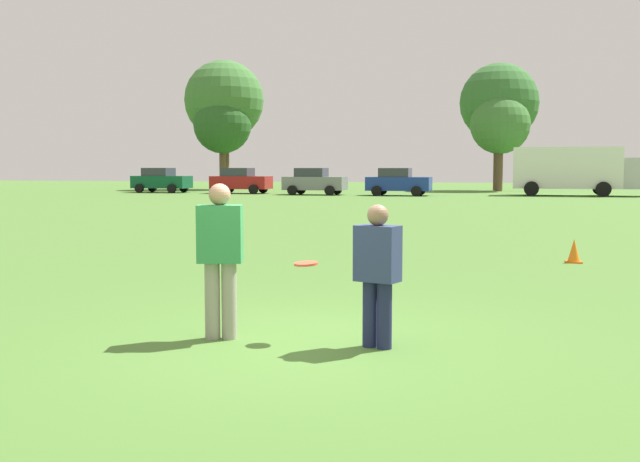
% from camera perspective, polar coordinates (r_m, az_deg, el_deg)
% --- Properties ---
extents(ground_plane, '(168.85, 168.85, 0.00)m').
position_cam_1_polar(ground_plane, '(8.46, -1.41, -8.34)').
color(ground_plane, '#47702D').
extents(player_thrower, '(0.54, 0.38, 1.74)m').
position_cam_1_polar(player_thrower, '(8.55, -7.48, -1.56)').
color(player_thrower, gray).
rests_on(player_thrower, ground).
extents(player_defender, '(0.52, 0.40, 1.53)m').
position_cam_1_polar(player_defender, '(8.10, 4.32, -2.78)').
color(player_defender, '#1E234C').
rests_on(player_defender, ground).
extents(frisbee, '(0.27, 0.27, 0.05)m').
position_cam_1_polar(frisbee, '(8.44, -1.06, -2.46)').
color(frisbee, '#E54C33').
extents(traffic_cone, '(0.32, 0.32, 0.48)m').
position_cam_1_polar(traffic_cone, '(16.13, 18.47, -1.45)').
color(traffic_cone, '#D8590C').
rests_on(traffic_cone, ground).
extents(parked_car_near_left, '(4.29, 2.38, 1.82)m').
position_cam_1_polar(parked_car_near_left, '(57.55, -11.81, 3.76)').
color(parked_car_near_left, '#0C4C2D').
rests_on(parked_car_near_left, ground).
extents(parked_car_mid_left, '(4.29, 2.38, 1.82)m').
position_cam_1_polar(parked_car_mid_left, '(54.80, -5.97, 3.78)').
color(parked_car_mid_left, maroon).
rests_on(parked_car_mid_left, ground).
extents(parked_car_center, '(4.29, 2.38, 1.82)m').
position_cam_1_polar(parked_car_center, '(51.87, -0.44, 3.75)').
color(parked_car_center, slate).
rests_on(parked_car_center, ground).
extents(parked_car_mid_right, '(4.29, 2.38, 1.82)m').
position_cam_1_polar(parked_car_mid_right, '(50.71, 5.86, 3.70)').
color(parked_car_mid_right, navy).
rests_on(parked_car_mid_right, ground).
extents(box_truck, '(8.61, 3.29, 3.18)m').
position_cam_1_polar(box_truck, '(52.94, 18.66, 4.41)').
color(box_truck, white).
rests_on(box_truck, ground).
extents(tree_west_oak, '(6.61, 6.61, 10.75)m').
position_cam_1_polar(tree_west_oak, '(64.98, -7.20, 9.64)').
color(tree_west_oak, brown).
rests_on(tree_west_oak, ground).
extents(tree_west_maple, '(4.77, 4.77, 7.76)m').
position_cam_1_polar(tree_west_maple, '(63.57, -7.32, 7.89)').
color(tree_west_maple, brown).
rests_on(tree_west_maple, ground).
extents(tree_center_elm, '(6.20, 6.20, 10.08)m').
position_cam_1_polar(tree_center_elm, '(62.77, 13.26, 9.30)').
color(tree_center_elm, brown).
rests_on(tree_center_elm, ground).
extents(tree_east_birch, '(4.60, 4.60, 7.48)m').
position_cam_1_polar(tree_east_birch, '(60.90, 13.33, 7.75)').
color(tree_east_birch, brown).
rests_on(tree_east_birch, ground).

